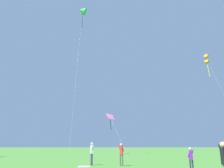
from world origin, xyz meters
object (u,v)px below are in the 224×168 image
Objects in this scene: person_child_small at (191,157)px; kite_orange_box at (207,60)px; kite_pink_low at (111,119)px; person_in_red_shirt at (121,152)px; kite_green_small at (82,11)px; person_far_back at (92,151)px.

kite_orange_box is at bearing 57.11° from person_child_small.
kite_pink_low is 6.99× the size of person_in_red_shirt.
kite_green_small is 32.27m from person_far_back.
kite_pink_low is 8.31× the size of person_child_small.
person_child_small is (7.63, -25.70, -25.60)m from kite_green_small.
kite_pink_low is at bearing 33.59° from kite_green_small.
kite_green_small is at bearing 106.53° from person_child_small.
kite_pink_low reaches higher than person_far_back.
person_far_back reaches higher than person_child_small.
kite_orange_box reaches higher than person_in_red_shirt.
person_far_back is at bearing 156.26° from person_in_red_shirt.
person_far_back is 8.08m from person_child_small.
person_child_small is (1.76, -29.60, -5.46)m from kite_pink_low.
kite_pink_low is at bearing 81.00° from person_far_back.
kite_pink_low is 30.15m from person_child_small.
person_child_small is 5.91m from person_in_red_shirt.
person_child_small is (5.52, -5.89, -0.21)m from person_far_back.
kite_orange_box is 20.03m from kite_pink_low.
person_child_small is at bearing -46.88° from person_far_back.
kite_green_small is (-5.86, -3.89, 20.14)m from kite_pink_low.
person_child_small is 0.84× the size of person_in_red_shirt.
kite_orange_box reaches higher than kite_pink_low.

